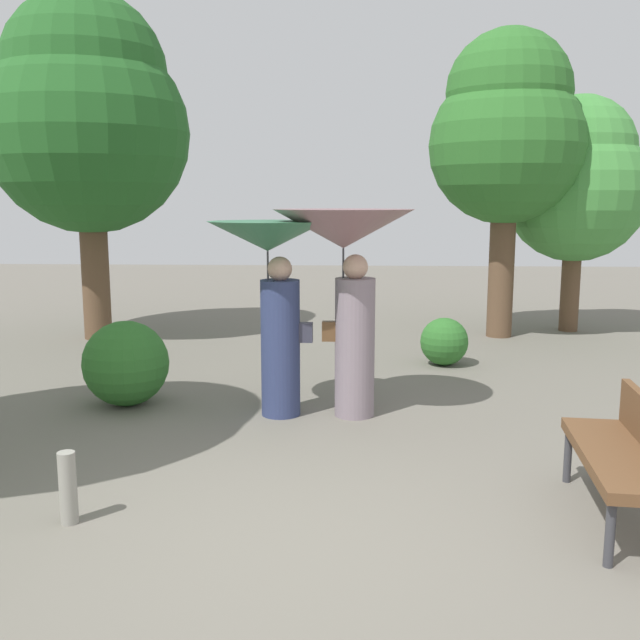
% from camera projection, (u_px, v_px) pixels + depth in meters
% --- Properties ---
extents(ground_plane, '(40.00, 40.00, 0.00)m').
position_uv_depth(ground_plane, '(295.00, 536.00, 4.72)').
color(ground_plane, '#6B665B').
extents(person_left, '(1.19, 1.19, 1.98)m').
position_uv_depth(person_left, '(272.00, 276.00, 7.17)').
color(person_left, navy).
rests_on(person_left, ground).
extents(person_right, '(1.41, 1.41, 2.10)m').
position_uv_depth(person_right, '(346.00, 258.00, 7.12)').
color(person_right, gray).
rests_on(person_right, ground).
extents(park_bench, '(0.64, 1.54, 0.83)m').
position_uv_depth(park_bench, '(628.00, 450.00, 4.86)').
color(park_bench, '#38383D').
rests_on(park_bench, ground).
extents(tree_near_left, '(3.10, 3.10, 5.32)m').
position_uv_depth(tree_near_left, '(87.00, 114.00, 10.95)').
color(tree_near_left, brown).
rests_on(tree_near_left, ground).
extents(tree_near_right, '(2.32, 2.32, 3.89)m').
position_uv_depth(tree_near_right, '(577.00, 179.00, 11.76)').
color(tree_near_right, brown).
rests_on(tree_near_right, ground).
extents(tree_mid_right, '(2.43, 2.43, 4.80)m').
position_uv_depth(tree_mid_right, '(507.00, 131.00, 11.14)').
color(tree_mid_right, brown).
rests_on(tree_mid_right, ground).
extents(bush_path_left, '(0.92, 0.92, 0.92)m').
position_uv_depth(bush_path_left, '(126.00, 363.00, 7.67)').
color(bush_path_left, '#2D6B28').
rests_on(bush_path_left, ground).
extents(bush_path_right, '(0.64, 0.64, 0.64)m').
position_uv_depth(bush_path_right, '(444.00, 342.00, 9.58)').
color(bush_path_right, '#2D6B28').
rests_on(bush_path_right, ground).
extents(path_marker_post, '(0.12, 0.12, 0.51)m').
position_uv_depth(path_marker_post, '(68.00, 488.00, 4.87)').
color(path_marker_post, gray).
rests_on(path_marker_post, ground).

